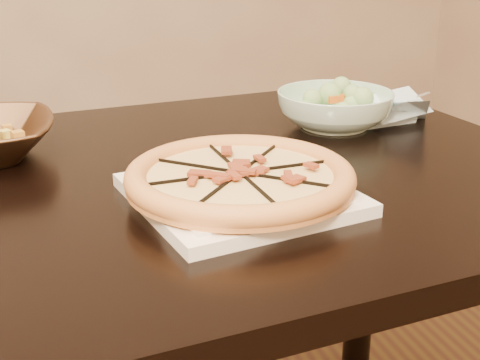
{
  "coord_description": "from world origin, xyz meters",
  "views": [
    {
      "loc": [
        0.05,
        -0.84,
        1.1
      ],
      "look_at": [
        0.31,
        -0.04,
        0.78
      ],
      "focal_mm": 50.0,
      "sensor_mm": 36.0,
      "label": 1
    }
  ],
  "objects_px": {
    "plate": "(240,193)",
    "salad_bowl": "(335,109)",
    "pizza": "(240,177)",
    "dining_table": "(138,243)"
  },
  "relations": [
    {
      "from": "plate",
      "to": "salad_bowl",
      "type": "xyz_separation_m",
      "value": [
        0.28,
        0.29,
        0.02
      ]
    },
    {
      "from": "dining_table",
      "to": "salad_bowl",
      "type": "distance_m",
      "value": 0.46
    },
    {
      "from": "dining_table",
      "to": "pizza",
      "type": "bearing_deg",
      "value": -46.06
    },
    {
      "from": "dining_table",
      "to": "salad_bowl",
      "type": "bearing_deg",
      "value": 21.82
    },
    {
      "from": "plate",
      "to": "pizza",
      "type": "height_order",
      "value": "pizza"
    },
    {
      "from": "dining_table",
      "to": "plate",
      "type": "height_order",
      "value": "plate"
    },
    {
      "from": "pizza",
      "to": "salad_bowl",
      "type": "bearing_deg",
      "value": 46.07
    },
    {
      "from": "plate",
      "to": "salad_bowl",
      "type": "distance_m",
      "value": 0.4
    },
    {
      "from": "plate",
      "to": "salad_bowl",
      "type": "bearing_deg",
      "value": 46.07
    },
    {
      "from": "dining_table",
      "to": "plate",
      "type": "relative_size",
      "value": 4.56
    }
  ]
}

